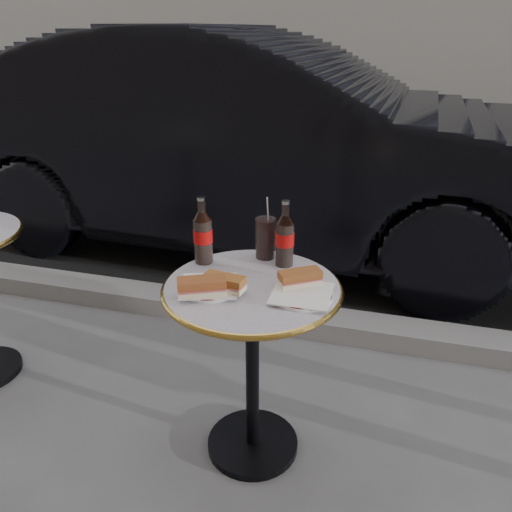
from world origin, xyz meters
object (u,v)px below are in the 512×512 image
(cola_bottle_left, at_px, (203,230))
(cola_glass, at_px, (265,238))
(plate_right, at_px, (302,295))
(plate_left, at_px, (209,288))
(cola_bottle_right, at_px, (285,233))
(bistro_table, at_px, (252,372))
(parked_car, at_px, (255,143))

(cola_bottle_left, distance_m, cola_glass, 0.24)
(cola_bottle_left, bearing_deg, plate_right, -22.59)
(plate_left, xyz_separation_m, cola_bottle_right, (0.20, 0.26, 0.12))
(bistro_table, relative_size, plate_left, 3.72)
(plate_right, distance_m, parked_car, 2.20)
(cola_bottle_left, bearing_deg, parked_car, 99.80)
(cola_glass, distance_m, parked_car, 1.88)
(bistro_table, bearing_deg, cola_glass, 93.48)
(cola_glass, relative_size, parked_car, 0.03)
(cola_bottle_left, bearing_deg, cola_glass, 26.04)
(bistro_table, xyz_separation_m, cola_glass, (-0.01, 0.24, 0.45))
(plate_right, relative_size, cola_glass, 1.28)
(parked_car, bearing_deg, cola_glass, -160.54)
(cola_bottle_left, distance_m, parked_car, 1.94)
(plate_left, height_order, cola_bottle_left, cola_bottle_left)
(cola_bottle_right, relative_size, parked_car, 0.05)
(cola_bottle_left, relative_size, parked_car, 0.05)
(cola_glass, bearing_deg, cola_bottle_left, -153.96)
(bistro_table, height_order, cola_glass, cola_glass)
(bistro_table, bearing_deg, cola_bottle_right, 69.59)
(plate_left, relative_size, cola_bottle_right, 0.79)
(plate_left, height_order, cola_bottle_right, cola_bottle_right)
(cola_glass, bearing_deg, cola_bottle_right, -28.74)
(bistro_table, height_order, cola_bottle_left, cola_bottle_left)
(bistro_table, xyz_separation_m, parked_car, (-0.55, 2.04, 0.41))
(parked_car, bearing_deg, cola_bottle_left, -167.41)
(bistro_table, height_order, parked_car, parked_car)
(cola_bottle_right, height_order, cola_glass, cola_bottle_right)
(bistro_table, distance_m, cola_glass, 0.50)
(plate_left, bearing_deg, cola_bottle_right, 51.77)
(plate_left, height_order, parked_car, parked_car)
(bistro_table, relative_size, cola_bottle_left, 2.87)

